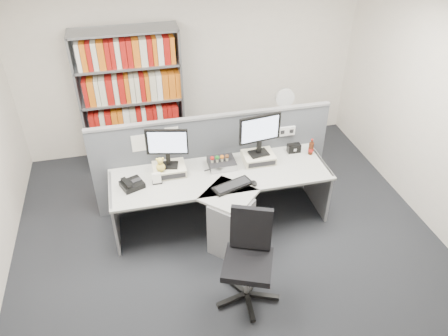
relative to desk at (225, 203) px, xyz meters
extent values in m
plane|color=#27292E|center=(0.00, -0.60, -0.46)|extent=(5.50, 5.50, 0.00)
cube|color=white|center=(0.00, 2.15, 0.89)|extent=(5.00, 0.04, 2.70)
cube|color=white|center=(0.00, -0.60, 2.24)|extent=(5.00, 5.50, 0.04)
cube|color=#565A61|center=(0.00, 0.65, 0.17)|extent=(3.00, 0.05, 1.25)
cube|color=#9E9EA4|center=(0.00, 0.65, 0.80)|extent=(3.00, 0.07, 0.03)
cube|color=white|center=(0.95, 0.62, 0.49)|extent=(0.22, 0.04, 0.12)
cube|color=white|center=(-0.90, 0.63, 0.59)|extent=(0.16, 0.00, 0.22)
cube|color=white|center=(-0.50, 0.63, 0.59)|extent=(0.16, 0.00, 0.22)
cube|color=white|center=(0.70, 0.63, 0.59)|extent=(0.16, 0.00, 0.22)
cube|color=#AFB0A9|center=(0.00, 0.22, 0.25)|extent=(2.60, 0.80, 0.03)
cube|color=#AFB0A9|center=(0.00, -0.18, 0.25)|extent=(0.74, 0.74, 0.03)
cube|color=gray|center=(0.00, -0.30, -0.11)|extent=(0.57, 0.57, 0.69)
cube|color=gray|center=(-1.28, 0.22, -0.10)|extent=(0.03, 0.70, 0.72)
cube|color=gray|center=(1.28, 0.22, -0.10)|extent=(0.03, 0.70, 0.72)
cube|color=gray|center=(0.00, 0.58, -0.11)|extent=(2.50, 0.02, 0.45)
cube|color=beige|center=(-0.59, 0.38, 0.31)|extent=(0.38, 0.30, 0.10)
cube|color=black|center=(-0.59, 0.23, 0.31)|extent=(0.34, 0.01, 0.06)
cube|color=beige|center=(0.51, 0.38, 0.31)|extent=(0.38, 0.30, 0.10)
cube|color=black|center=(0.51, 0.23, 0.31)|extent=(0.34, 0.01, 0.06)
cube|color=black|center=(-0.59, 0.38, 0.37)|extent=(0.24, 0.20, 0.02)
cube|color=black|center=(-0.59, 0.38, 0.46)|extent=(0.05, 0.04, 0.17)
cube|color=black|center=(-0.59, 0.38, 0.69)|extent=(0.48, 0.14, 0.32)
cube|color=#C3D4FA|center=(-0.58, 0.37, 0.69)|extent=(0.42, 0.10, 0.27)
cube|color=black|center=(0.51, 0.38, 0.37)|extent=(0.25, 0.20, 0.02)
cube|color=black|center=(0.51, 0.38, 0.47)|extent=(0.06, 0.04, 0.19)
cube|color=black|center=(0.51, 0.38, 0.72)|extent=(0.52, 0.11, 0.34)
cube|color=#C3D4FA|center=(0.51, 0.37, 0.72)|extent=(0.46, 0.07, 0.29)
cube|color=black|center=(0.05, 0.38, 0.31)|extent=(0.32, 0.28, 0.08)
cube|color=silver|center=(0.05, 0.24, 0.31)|extent=(0.32, 0.01, 0.08)
cylinder|color=beige|center=(-0.07, 0.36, 0.37)|extent=(0.03, 0.03, 0.03)
sphere|color=#A5140F|center=(-0.07, 0.36, 0.41)|extent=(0.05, 0.05, 0.05)
cylinder|color=beige|center=(-0.01, 0.36, 0.37)|extent=(0.03, 0.03, 0.03)
sphere|color=#19721E|center=(-0.01, 0.36, 0.41)|extent=(0.05, 0.05, 0.05)
cylinder|color=beige|center=(0.05, 0.36, 0.37)|extent=(0.03, 0.03, 0.03)
sphere|color=orange|center=(0.05, 0.36, 0.41)|extent=(0.05, 0.05, 0.05)
cylinder|color=beige|center=(0.11, 0.36, 0.37)|extent=(0.03, 0.03, 0.03)
sphere|color=#593319|center=(0.11, 0.36, 0.41)|extent=(0.05, 0.05, 0.05)
cube|color=black|center=(0.07, -0.05, 0.28)|extent=(0.50, 0.31, 0.03)
cube|color=black|center=(0.07, -0.05, 0.29)|extent=(0.43, 0.25, 0.01)
ellipsoid|color=black|center=(0.32, -0.07, 0.28)|extent=(0.07, 0.11, 0.04)
cube|color=black|center=(-1.03, 0.21, 0.30)|extent=(0.30, 0.28, 0.06)
cube|color=black|center=(-1.09, 0.19, 0.35)|extent=(0.12, 0.20, 0.04)
cube|color=black|center=(-0.98, 0.23, 0.33)|extent=(0.12, 0.10, 0.01)
cube|color=black|center=(-0.75, 0.22, 0.27)|extent=(0.11, 0.07, 0.02)
cube|color=white|center=(-0.75, 0.20, 0.34)|extent=(0.10, 0.04, 0.11)
cube|color=white|center=(-0.75, 0.24, 0.34)|extent=(0.10, 0.04, 0.11)
sphere|color=#E1C84B|center=(-0.69, 0.30, 0.42)|extent=(0.11, 0.11, 0.11)
sphere|color=#E1C84B|center=(-0.69, 0.30, 0.51)|extent=(0.07, 0.07, 0.07)
sphere|color=#E1C84B|center=(-0.72, 0.30, 0.53)|extent=(0.03, 0.03, 0.03)
sphere|color=#E1C84B|center=(-0.66, 0.30, 0.53)|extent=(0.03, 0.03, 0.03)
cube|color=black|center=(1.01, 0.48, 0.32)|extent=(0.16, 0.09, 0.11)
cylinder|color=#3F190A|center=(1.20, 0.38, 0.34)|extent=(0.06, 0.06, 0.16)
cylinder|color=#A5140F|center=(1.20, 0.38, 0.33)|extent=(0.07, 0.07, 0.04)
cylinder|color=#3F190A|center=(1.20, 0.38, 0.45)|extent=(0.02, 0.02, 0.04)
cylinder|color=#A5140F|center=(1.20, 0.38, 0.47)|extent=(0.03, 0.03, 0.01)
cube|color=gray|center=(-1.59, 1.85, 0.54)|extent=(0.03, 0.40, 2.00)
cube|color=gray|center=(-0.21, 1.85, 0.54)|extent=(0.03, 0.40, 2.00)
cube|color=gray|center=(-0.90, 2.04, 0.54)|extent=(1.40, 0.02, 2.00)
cube|color=gray|center=(-0.90, 1.85, -0.44)|extent=(1.38, 0.40, 0.03)
cube|color=gray|center=(-0.90, 1.85, 0.06)|extent=(1.38, 0.40, 0.03)
cube|color=gray|center=(-0.90, 1.85, 0.56)|extent=(1.38, 0.40, 0.03)
cube|color=gray|center=(-0.90, 1.85, 1.06)|extent=(1.38, 0.40, 0.03)
cube|color=gray|center=(-0.90, 1.85, 1.52)|extent=(1.38, 0.40, 0.03)
cube|color=#A5140F|center=(-0.90, 1.82, -0.24)|extent=(1.24, 0.28, 0.36)
cube|color=orange|center=(-0.90, 1.82, 0.26)|extent=(1.24, 0.28, 0.36)
cube|color=beige|center=(-0.90, 1.82, 0.76)|extent=(1.24, 0.28, 0.36)
cube|color=white|center=(-0.90, 1.82, 1.26)|extent=(1.24, 0.28, 0.36)
cube|color=gray|center=(1.20, 1.40, -0.11)|extent=(0.45, 0.60, 0.70)
cube|color=black|center=(1.20, 1.10, 0.06)|extent=(0.40, 0.02, 0.28)
cube|color=black|center=(1.20, 1.10, -0.26)|extent=(0.40, 0.02, 0.28)
cylinder|color=white|center=(1.20, 1.40, 0.26)|extent=(0.16, 0.16, 0.03)
cylinder|color=white|center=(1.20, 1.40, 0.35)|extent=(0.03, 0.03, 0.16)
cylinder|color=white|center=(1.20, 1.38, 0.57)|extent=(0.27, 0.06, 0.27)
cylinder|color=silver|center=(1.20, 1.41, 0.57)|extent=(0.27, 0.06, 0.27)
cylinder|color=silver|center=(-0.01, -1.01, -0.20)|extent=(0.05, 0.05, 0.41)
cube|color=black|center=(-0.01, -1.01, 0.03)|extent=(0.62, 0.62, 0.07)
cube|color=black|center=(0.07, -0.81, 0.32)|extent=(0.43, 0.26, 0.48)
cube|color=black|center=(0.16, -1.08, -0.41)|extent=(0.31, 0.17, 0.04)
cylinder|color=black|center=(0.27, -1.13, -0.42)|extent=(0.05, 0.05, 0.03)
cube|color=black|center=(0.11, -0.87, -0.41)|extent=(0.24, 0.27, 0.04)
cylinder|color=black|center=(0.19, -0.78, -0.42)|extent=(0.05, 0.05, 0.03)
cube|color=black|center=(-0.11, -0.85, -0.41)|extent=(0.21, 0.29, 0.04)
cylinder|color=black|center=(-0.18, -0.75, -0.42)|extent=(0.05, 0.05, 0.03)
cube|color=black|center=(-0.19, -1.06, -0.41)|extent=(0.31, 0.12, 0.04)
cylinder|color=black|center=(-0.31, -1.09, -0.42)|extent=(0.05, 0.05, 0.03)
cube|color=black|center=(-0.03, -1.20, -0.41)|extent=(0.08, 0.31, 0.04)
cylinder|color=black|center=(-0.04, -1.32, -0.42)|extent=(0.05, 0.05, 0.03)
camera|label=1|loc=(-0.93, -3.85, 3.29)|focal=34.99mm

